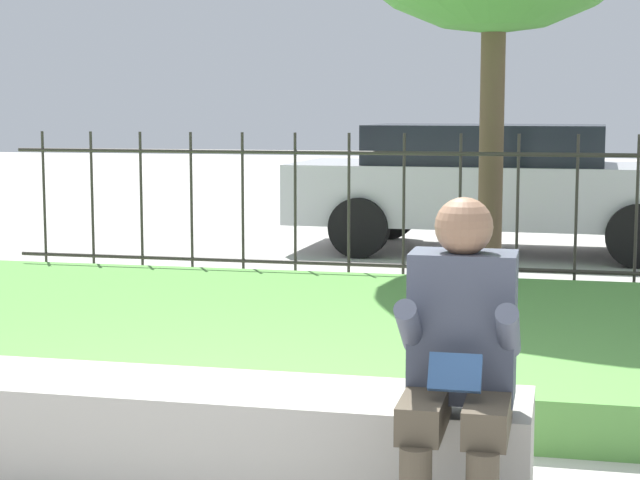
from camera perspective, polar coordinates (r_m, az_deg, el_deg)
name	(u,v)px	position (r m, az deg, el deg)	size (l,w,h in m)	color
stone_bench	(193,441)	(4.48, -6.78, -10.61)	(2.73, 0.55, 0.43)	#ADA89E
person_seated_reader	(459,359)	(3.83, 7.44, -6.30)	(0.42, 0.73, 1.23)	black
grass_berm	(354,336)	(6.72, 1.83, -5.14)	(8.79, 3.47, 0.26)	#569342
iron_fence	(404,213)	(8.67, 4.48, 1.45)	(6.79, 0.03, 1.35)	#332D28
car_parked_center	(499,184)	(11.65, 9.51, 2.98)	(4.54, 1.97, 1.37)	#B7B7BC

